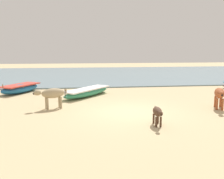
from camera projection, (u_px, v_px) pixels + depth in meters
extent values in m
plane|color=tan|center=(129.00, 112.00, 10.99)|extent=(80.00, 80.00, 0.00)
cube|color=slate|center=(100.00, 74.00, 27.72)|extent=(60.00, 20.00, 0.08)
ellipsoid|color=#338C66|center=(87.00, 92.00, 14.71)|extent=(3.29, 3.64, 0.48)
cube|color=white|center=(87.00, 89.00, 14.68)|extent=(2.97, 3.27, 0.07)
cube|color=olive|center=(84.00, 91.00, 14.44)|extent=(0.71, 0.63, 0.04)
cylinder|color=olive|center=(66.00, 91.00, 13.15)|extent=(0.06, 0.06, 0.20)
ellipsoid|color=#1E669E|center=(20.00, 89.00, 15.87)|extent=(2.51, 3.24, 0.56)
cube|color=#CC3F33|center=(20.00, 85.00, 15.83)|extent=(2.31, 2.91, 0.07)
cube|color=olive|center=(18.00, 87.00, 15.63)|extent=(0.90, 0.58, 0.04)
cylinder|color=olive|center=(3.00, 86.00, 14.51)|extent=(0.06, 0.06, 0.20)
ellipsoid|color=#9E4C28|center=(219.00, 93.00, 11.53)|extent=(0.86, 1.19, 0.48)
ellipsoid|color=#9E4C28|center=(222.00, 94.00, 10.83)|extent=(0.35, 0.42, 0.26)
sphere|color=#2D2119|center=(222.00, 95.00, 10.68)|extent=(0.13, 0.13, 0.10)
cylinder|color=#9E4C28|center=(222.00, 105.00, 11.27)|extent=(0.11, 0.11, 0.55)
cylinder|color=#9E4C28|center=(217.00, 104.00, 11.34)|extent=(0.11, 0.11, 0.55)
cylinder|color=#9E4C28|center=(221.00, 102.00, 11.88)|extent=(0.11, 0.11, 0.55)
cylinder|color=#9E4C28|center=(215.00, 101.00, 11.95)|extent=(0.11, 0.11, 0.55)
cylinder|color=#2D2119|center=(218.00, 92.00, 12.09)|extent=(0.04, 0.04, 0.45)
ellipsoid|color=#4C3323|center=(157.00, 111.00, 9.01)|extent=(0.38, 0.79, 0.34)
ellipsoid|color=#4C3323|center=(161.00, 114.00, 8.50)|extent=(0.18, 0.26, 0.18)
sphere|color=#2D2119|center=(161.00, 115.00, 8.39)|extent=(0.08, 0.08, 0.07)
cylinder|color=#4C3323|center=(161.00, 122.00, 8.85)|extent=(0.08, 0.08, 0.38)
cylinder|color=#4C3323|center=(156.00, 122.00, 8.84)|extent=(0.08, 0.08, 0.38)
cylinder|color=#4C3323|center=(158.00, 118.00, 9.29)|extent=(0.08, 0.08, 0.38)
cylinder|color=#4C3323|center=(154.00, 119.00, 9.28)|extent=(0.08, 0.08, 0.38)
cylinder|color=#2D2119|center=(155.00, 110.00, 9.41)|extent=(0.03, 0.03, 0.31)
ellipsoid|color=tan|center=(53.00, 93.00, 11.53)|extent=(1.18, 0.79, 0.48)
ellipsoid|color=tan|center=(37.00, 93.00, 11.19)|extent=(0.41, 0.33, 0.26)
sphere|color=#2D2119|center=(34.00, 94.00, 11.12)|extent=(0.13, 0.13, 0.10)
cylinder|color=tan|center=(47.00, 104.00, 11.36)|extent=(0.11, 0.11, 0.55)
cylinder|color=tan|center=(46.00, 103.00, 11.57)|extent=(0.11, 0.11, 0.55)
cylinder|color=tan|center=(61.00, 103.00, 11.65)|extent=(0.11, 0.11, 0.55)
cylinder|color=tan|center=(59.00, 102.00, 11.86)|extent=(0.11, 0.11, 0.55)
cylinder|color=#2D2119|center=(65.00, 93.00, 11.80)|extent=(0.04, 0.04, 0.45)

